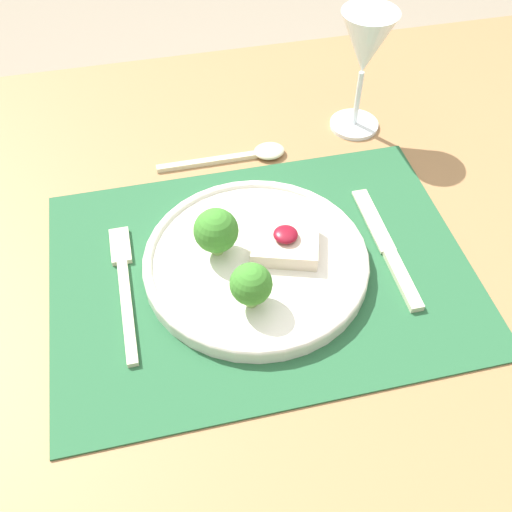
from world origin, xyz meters
TOP-DOWN VIEW (x-y plane):
  - ground_plane at (0.00, 0.00)m, footprint 8.00×8.00m
  - dining_table at (0.00, 0.00)m, footprint 1.45×1.00m
  - placemat at (0.00, 0.00)m, footprint 0.50×0.37m
  - dinner_plate at (-0.01, 0.00)m, footprint 0.27×0.27m
  - fork at (-0.16, 0.02)m, footprint 0.02×0.20m
  - knife at (0.16, -0.01)m, footprint 0.02×0.20m
  - spoon at (0.03, 0.21)m, footprint 0.18×0.04m
  - wine_glass_near at (0.20, 0.25)m, footprint 0.08×0.08m

SIDE VIEW (x-z plane):
  - ground_plane at x=0.00m, z-range 0.00..0.00m
  - dining_table at x=0.00m, z-range 0.28..1.00m
  - placemat at x=0.00m, z-range 0.72..0.73m
  - spoon at x=0.03m, z-range 0.72..0.74m
  - fork at x=-0.16m, z-range 0.73..0.73m
  - knife at x=0.16m, z-range 0.73..0.74m
  - dinner_plate at x=-0.01m, z-range 0.70..0.78m
  - wine_glass_near at x=0.20m, z-range 0.76..0.94m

